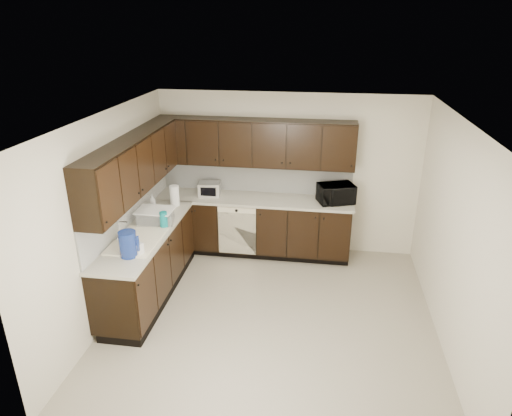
{
  "coord_description": "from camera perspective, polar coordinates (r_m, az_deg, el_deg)",
  "views": [
    {
      "loc": [
        0.53,
        -4.76,
        3.47
      ],
      "look_at": [
        -0.28,
        0.6,
        1.23
      ],
      "focal_mm": 32.0,
      "sensor_mm": 36.0,
      "label": 1
    }
  ],
  "objects": [
    {
      "name": "dishwasher",
      "position": [
        6.93,
        -2.39,
        -2.49
      ],
      "size": [
        0.58,
        0.04,
        0.78
      ],
      "color": "beige",
      "rests_on": "lower_cabinets"
    },
    {
      "name": "wall_back",
      "position": [
        7.13,
        3.98,
        4.28
      ],
      "size": [
        4.0,
        0.02,
        2.5
      ],
      "primitive_type": "cube",
      "color": "beige",
      "rests_on": "floor"
    },
    {
      "name": "blue_pitcher",
      "position": [
        5.43,
        -15.7,
        -4.36
      ],
      "size": [
        0.21,
        0.21,
        0.31
      ],
      "primitive_type": "cylinder",
      "rotation": [
        0.0,
        0.0,
        -0.02
      ],
      "color": "navy",
      "rests_on": "countertop"
    },
    {
      "name": "storage_bin",
      "position": [
        6.26,
        -12.44,
        -1.02
      ],
      "size": [
        0.53,
        0.44,
        0.18
      ],
      "primitive_type": "cube",
      "rotation": [
        0.0,
        0.0,
        0.23
      ],
      "color": "silver",
      "rests_on": "countertop"
    },
    {
      "name": "ceiling",
      "position": [
        4.88,
        2.29,
        11.01
      ],
      "size": [
        4.0,
        4.0,
        0.0
      ],
      "primitive_type": "plane",
      "rotation": [
        3.14,
        0.0,
        0.0
      ],
      "color": "white",
      "rests_on": "wall_back"
    },
    {
      "name": "upper_cabinets",
      "position": [
        6.41,
        -6.48,
        6.95
      ],
      "size": [
        3.0,
        2.8,
        0.7
      ],
      "color": "black",
      "rests_on": "wall_back"
    },
    {
      "name": "wall_left",
      "position": [
        5.83,
        -17.85,
        -1.06
      ],
      "size": [
        0.02,
        4.0,
        2.5
      ],
      "primitive_type": "cube",
      "color": "beige",
      "rests_on": "floor"
    },
    {
      "name": "soap_bottle_a",
      "position": [
        5.45,
        -14.54,
        -4.66
      ],
      "size": [
        0.13,
        0.13,
        0.22
      ],
      "primitive_type": "imported",
      "rotation": [
        0.0,
        0.0,
        -0.42
      ],
      "color": "gray",
      "rests_on": "countertop"
    },
    {
      "name": "teal_tumbler",
      "position": [
        6.07,
        -11.47,
        -1.48
      ],
      "size": [
        0.13,
        0.13,
        0.22
      ],
      "primitive_type": "cylinder",
      "rotation": [
        0.0,
        0.0,
        -0.43
      ],
      "color": "#0C8085",
      "rests_on": "countertop"
    },
    {
      "name": "wall_right",
      "position": [
        5.45,
        23.5,
        -3.56
      ],
      "size": [
        0.02,
        4.0,
        2.5
      ],
      "primitive_type": "cube",
      "color": "beige",
      "rests_on": "floor"
    },
    {
      "name": "wall_front",
      "position": [
        3.58,
        -1.84,
        -15.86
      ],
      "size": [
        4.0,
        0.02,
        2.5
      ],
      "primitive_type": "cube",
      "color": "beige",
      "rests_on": "floor"
    },
    {
      "name": "floor",
      "position": [
        5.91,
        1.91,
        -13.49
      ],
      "size": [
        4.0,
        4.0,
        0.0
      ],
      "primitive_type": "plane",
      "color": "#A89F8B",
      "rests_on": "ground"
    },
    {
      "name": "soap_bottle_b",
      "position": [
        6.68,
        -12.81,
        0.75
      ],
      "size": [
        0.1,
        0.1,
        0.24
      ],
      "primitive_type": "imported",
      "rotation": [
        0.0,
        0.0,
        -0.13
      ],
      "color": "gray",
      "rests_on": "countertop"
    },
    {
      "name": "toaster_oven",
      "position": [
        7.11,
        -5.84,
        2.38
      ],
      "size": [
        0.35,
        0.28,
        0.21
      ],
      "primitive_type": "cube",
      "rotation": [
        0.0,
        0.0,
        0.11
      ],
      "color": "silver",
      "rests_on": "countertop"
    },
    {
      "name": "sink",
      "position": [
        5.84,
        -14.66,
        -4.64
      ],
      "size": [
        0.54,
        0.82,
        0.42
      ],
      "color": "beige",
      "rests_on": "countertop"
    },
    {
      "name": "paper_towel_roll",
      "position": [
        6.77,
        -10.14,
        1.53
      ],
      "size": [
        0.17,
        0.17,
        0.3
      ],
      "primitive_type": "cylinder",
      "rotation": [
        0.0,
        0.0,
        0.3
      ],
      "color": "white",
      "rests_on": "countertop"
    },
    {
      "name": "lower_cabinets",
      "position": [
        6.79,
        -5.4,
        -4.39
      ],
      "size": [
        3.0,
        2.8,
        0.9
      ],
      "color": "black",
      "rests_on": "floor"
    },
    {
      "name": "microwave",
      "position": [
        6.87,
        9.95,
        1.79
      ],
      "size": [
        0.61,
        0.51,
        0.29
      ],
      "primitive_type": "imported",
      "rotation": [
        0.0,
        0.0,
        0.36
      ],
      "color": "black",
      "rests_on": "countertop"
    },
    {
      "name": "backsplash",
      "position": [
        6.72,
        -6.96,
        2.39
      ],
      "size": [
        3.0,
        2.8,
        0.48
      ],
      "color": "white",
      "rests_on": "countertop"
    },
    {
      "name": "countertop",
      "position": [
        6.57,
        -5.58,
        -0.46
      ],
      "size": [
        3.03,
        2.83,
        0.04
      ],
      "color": "#BAB5A2",
      "rests_on": "lower_cabinets"
    }
  ]
}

